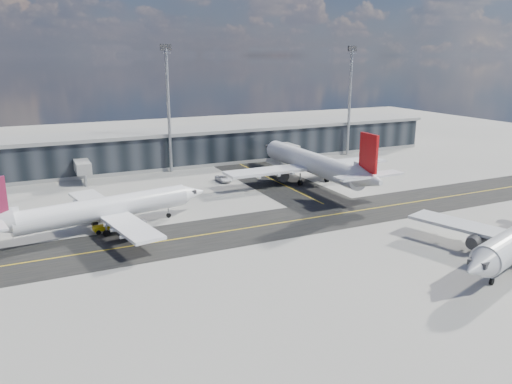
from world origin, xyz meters
The scene contains 8 objects.
ground centered at (0.00, 0.00, 0.00)m, with size 300.00×300.00×0.00m, color gray.
taxiway_lanes centered at (3.91, 10.74, 0.01)m, with size 180.00×63.00×0.03m.
terminal_concourse centered at (0.04, 54.93, 4.09)m, with size 152.00×19.80×8.80m.
floodlight_masts centered at (0.00, 48.00, 15.61)m, with size 102.50×0.70×28.90m.
airliner_af centered at (-21.11, 12.39, 3.52)m, with size 35.90×30.78×10.67m.
airliner_redtail centered at (24.26, 24.18, 4.37)m, with size 37.81×44.47×13.22m.
baggage_tug centered at (-20.80, 11.82, 0.95)m, with size 3.22×1.99×1.89m.
service_van centered at (7.56, 33.79, 0.69)m, with size 2.29×4.96×1.38m, color white.
Camera 1 is at (-30.74, -64.27, 26.44)m, focal length 35.00 mm.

